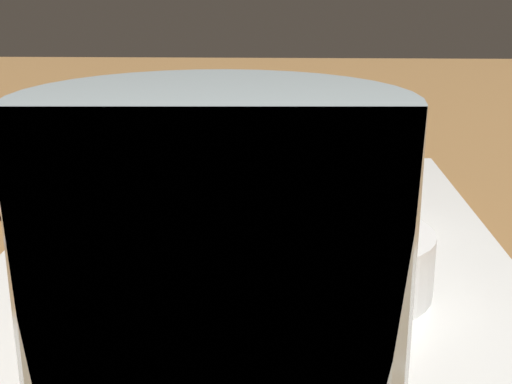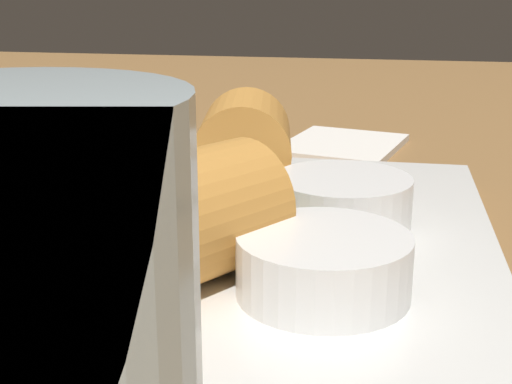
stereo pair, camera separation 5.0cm
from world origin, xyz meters
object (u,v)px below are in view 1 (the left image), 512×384
Objects in this scene: dipping_bowl_near at (336,195)px; napkin at (300,143)px; serving_plate at (256,248)px; dipping_bowl_far at (346,258)px.

napkin is (-23.80, -1.36, -2.69)cm from dipping_bowl_near.
dipping_bowl_far is (6.68, 4.11, 2.23)cm from serving_plate.
serving_plate is 4.41× the size of dipping_bowl_far.
dipping_bowl_near is at bearing 178.43° from dipping_bowl_far.
napkin is at bearing -176.74° from dipping_bowl_near.
napkin is at bearing 173.45° from serving_plate.
napkin is at bearing -178.06° from dipping_bowl_far.
dipping_bowl_far reaches higher than napkin.
dipping_bowl_far reaches higher than serving_plate.
napkin is (-32.77, -1.11, -2.69)cm from dipping_bowl_far.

